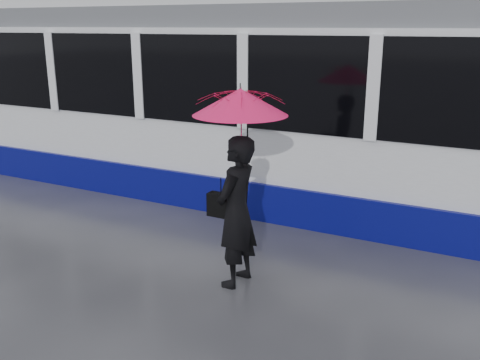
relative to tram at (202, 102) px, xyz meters
The scene contains 6 objects.
ground 3.46m from the tram, 55.16° to the right, with size 90.00×90.00×0.00m, color #2F2F34.
rails 2.38m from the tram, ahead, with size 34.00×1.51×0.02m.
tram is the anchor object (origin of this frame).
woman 4.21m from the tram, 53.17° to the right, with size 0.67×0.44×1.84m, color black.
umbrella 4.19m from the tram, 52.62° to the right, with size 1.11×1.11×1.24m.
handbag 4.06m from the tram, 55.52° to the right, with size 0.33×0.15×0.46m.
Camera 1 is at (3.53, -6.08, 3.04)m, focal length 40.00 mm.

